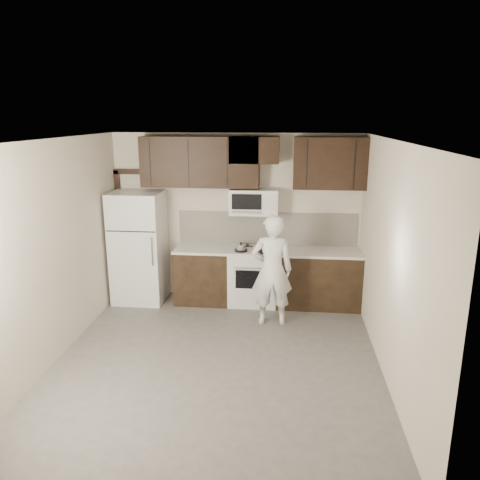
# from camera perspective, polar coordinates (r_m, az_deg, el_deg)

# --- Properties ---
(floor) EXTENTS (4.50, 4.50, 0.00)m
(floor) POSITION_cam_1_polar(r_m,az_deg,el_deg) (6.03, -2.80, -14.52)
(floor) COLOR #514F4C
(floor) RESTS_ON ground
(back_wall) EXTENTS (4.00, 0.00, 4.00)m
(back_wall) POSITION_cam_1_polar(r_m,az_deg,el_deg) (7.65, -0.44, 2.79)
(back_wall) COLOR beige
(back_wall) RESTS_ON ground
(ceiling) EXTENTS (4.50, 4.50, 0.00)m
(ceiling) POSITION_cam_1_polar(r_m,az_deg,el_deg) (5.25, -3.18, 12.07)
(ceiling) COLOR white
(ceiling) RESTS_ON back_wall
(counter_run) EXTENTS (2.95, 0.64, 0.91)m
(counter_run) POSITION_cam_1_polar(r_m,az_deg,el_deg) (7.55, 3.88, -4.46)
(counter_run) COLOR black
(counter_run) RESTS_ON floor
(stove) EXTENTS (0.76, 0.66, 0.94)m
(stove) POSITION_cam_1_polar(r_m,az_deg,el_deg) (7.57, 1.58, -4.36)
(stove) COLOR silver
(stove) RESTS_ON floor
(backsplash) EXTENTS (2.90, 0.02, 0.54)m
(backsplash) POSITION_cam_1_polar(r_m,az_deg,el_deg) (7.64, 3.28, 1.44)
(backsplash) COLOR silver
(backsplash) RESTS_ON counter_run
(upper_cabinets) EXTENTS (3.48, 0.35, 0.78)m
(upper_cabinets) POSITION_cam_1_polar(r_m,az_deg,el_deg) (7.31, 1.04, 9.62)
(upper_cabinets) COLOR black
(upper_cabinets) RESTS_ON back_wall
(microwave) EXTENTS (0.76, 0.42, 0.40)m
(microwave) POSITION_cam_1_polar(r_m,az_deg,el_deg) (7.38, 1.72, 4.70)
(microwave) COLOR silver
(microwave) RESTS_ON upper_cabinets
(refrigerator) EXTENTS (0.80, 0.76, 1.80)m
(refrigerator) POSITION_cam_1_polar(r_m,az_deg,el_deg) (7.74, -12.22, -0.85)
(refrigerator) COLOR silver
(refrigerator) RESTS_ON floor
(door_trim) EXTENTS (0.50, 0.08, 2.12)m
(door_trim) POSITION_cam_1_polar(r_m,az_deg,el_deg) (8.07, -14.17, 2.22)
(door_trim) COLOR black
(door_trim) RESTS_ON floor
(saucepan) EXTENTS (0.26, 0.15, 0.15)m
(saucepan) POSITION_cam_1_polar(r_m,az_deg,el_deg) (7.29, 0.13, -0.92)
(saucepan) COLOR silver
(saucepan) RESTS_ON stove
(baking_tray) EXTENTS (0.42, 0.37, 0.02)m
(baking_tray) POSITION_cam_1_polar(r_m,az_deg,el_deg) (7.30, 3.64, -1.33)
(baking_tray) COLOR black
(baking_tray) RESTS_ON counter_run
(pizza) EXTENTS (0.31, 0.31, 0.02)m
(pizza) POSITION_cam_1_polar(r_m,az_deg,el_deg) (7.29, 3.64, -1.20)
(pizza) COLOR #C5B384
(pizza) RESTS_ON baking_tray
(person) EXTENTS (0.63, 0.45, 1.63)m
(person) POSITION_cam_1_polar(r_m,az_deg,el_deg) (6.73, 3.91, -3.69)
(person) COLOR white
(person) RESTS_ON floor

